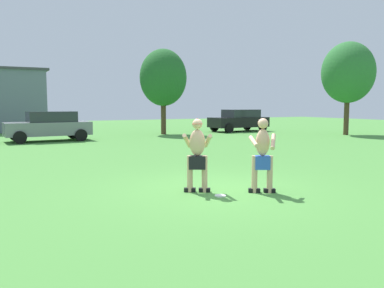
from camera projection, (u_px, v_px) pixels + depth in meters
The scene contains 8 objects.
ground_plane at pixel (216, 190), 9.10m from camera, with size 80.00×80.00×0.00m, color #4C8E3D.
player_near at pixel (263, 154), 8.73m from camera, with size 0.73×0.73×1.65m.
player_in_black at pixel (197, 152), 8.80m from camera, with size 0.74×0.73×1.65m.
frisbee at pixel (220, 196), 8.46m from camera, with size 0.25×0.25×0.03m, color white.
car_black_near_post at pixel (239, 120), 28.70m from camera, with size 4.40×2.22×1.58m.
car_gray_mid_lot at pixel (49, 126), 21.09m from camera, with size 4.38×2.19×1.58m.
tree_left_field at pixel (348, 73), 25.11m from camera, with size 3.29×3.29×5.89m.
tree_right_field at pixel (163, 78), 25.65m from camera, with size 3.04×3.04×5.52m.
Camera 1 is at (-4.61, -7.69, 1.96)m, focal length 37.11 mm.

